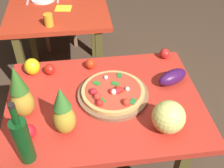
{
  "coord_description": "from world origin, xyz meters",
  "views": [
    {
      "loc": [
        -0.11,
        -1.14,
        1.87
      ],
      "look_at": [
        0.05,
        0.07,
        0.8
      ],
      "focal_mm": 44.68,
      "sensor_mm": 36.0,
      "label": 1
    }
  ],
  "objects_px": {
    "tomato_at_corner": "(165,53)",
    "fork_utensil": "(28,0)",
    "tomato_by_bottle": "(29,131)",
    "napkin_folded": "(63,8)",
    "tomato_beside_pepper": "(90,64)",
    "drinking_glass_juice": "(49,20)",
    "pineapple_right": "(63,113)",
    "tomato_near_board": "(50,69)",
    "background_table": "(59,22)",
    "bell_pepper": "(32,67)",
    "pizza_board": "(113,94)",
    "pizza": "(113,92)",
    "display_table": "(105,112)",
    "eggplant": "(173,77)",
    "wine_bottle": "(23,140)",
    "dining_chair": "(56,8)",
    "pineapple_left": "(20,94)",
    "melon": "(169,117)"
  },
  "relations": [
    {
      "from": "napkin_folded",
      "to": "tomato_by_bottle",
      "type": "bearing_deg",
      "value": -96.66
    },
    {
      "from": "background_table",
      "to": "pineapple_left",
      "type": "bearing_deg",
      "value": -96.75
    },
    {
      "from": "tomato_at_corner",
      "to": "background_table",
      "type": "bearing_deg",
      "value": 131.82
    },
    {
      "from": "tomato_beside_pepper",
      "to": "dining_chair",
      "type": "bearing_deg",
      "value": 101.09
    },
    {
      "from": "eggplant",
      "to": "fork_utensil",
      "type": "relative_size",
      "value": 1.11
    },
    {
      "from": "dining_chair",
      "to": "pizza",
      "type": "xyz_separation_m",
      "value": [
        0.4,
        -1.78,
        0.31
      ]
    },
    {
      "from": "wine_bottle",
      "to": "napkin_folded",
      "type": "relative_size",
      "value": 2.53
    },
    {
      "from": "background_table",
      "to": "pizza",
      "type": "distance_m",
      "value": 1.23
    },
    {
      "from": "wine_bottle",
      "to": "fork_utensil",
      "type": "height_order",
      "value": "wine_bottle"
    },
    {
      "from": "melon",
      "to": "bell_pepper",
      "type": "distance_m",
      "value": 0.91
    },
    {
      "from": "melon",
      "to": "tomato_at_corner",
      "type": "relative_size",
      "value": 2.45
    },
    {
      "from": "dining_chair",
      "to": "tomato_near_board",
      "type": "xyz_separation_m",
      "value": [
        0.03,
        -1.52,
        0.3
      ]
    },
    {
      "from": "eggplant",
      "to": "napkin_folded",
      "type": "bearing_deg",
      "value": 120.71
    },
    {
      "from": "pizza_board",
      "to": "napkin_folded",
      "type": "relative_size",
      "value": 2.93
    },
    {
      "from": "background_table",
      "to": "wine_bottle",
      "type": "bearing_deg",
      "value": -93.97
    },
    {
      "from": "pizza",
      "to": "eggplant",
      "type": "relative_size",
      "value": 1.82
    },
    {
      "from": "wine_bottle",
      "to": "tomato_by_bottle",
      "type": "xyz_separation_m",
      "value": [
        -0.0,
        0.13,
        -0.1
      ]
    },
    {
      "from": "pineapple_right",
      "to": "tomato_near_board",
      "type": "height_order",
      "value": "pineapple_right"
    },
    {
      "from": "pineapple_right",
      "to": "tomato_at_corner",
      "type": "relative_size",
      "value": 4.19
    },
    {
      "from": "pizza",
      "to": "fork_utensil",
      "type": "distance_m",
      "value": 1.53
    },
    {
      "from": "background_table",
      "to": "bell_pepper",
      "type": "bearing_deg",
      "value": -98.72
    },
    {
      "from": "display_table",
      "to": "pizza_board",
      "type": "xyz_separation_m",
      "value": [
        0.05,
        0.02,
        0.11
      ]
    },
    {
      "from": "pizza_board",
      "to": "tomato_by_bottle",
      "type": "bearing_deg",
      "value": -152.38
    },
    {
      "from": "pineapple_right",
      "to": "tomato_at_corner",
      "type": "bearing_deg",
      "value": 39.64
    },
    {
      "from": "pizza_board",
      "to": "melon",
      "type": "bearing_deg",
      "value": -48.79
    },
    {
      "from": "display_table",
      "to": "tomato_by_bottle",
      "type": "height_order",
      "value": "tomato_by_bottle"
    },
    {
      "from": "pizza_board",
      "to": "pizza",
      "type": "height_order",
      "value": "pizza"
    },
    {
      "from": "pizza",
      "to": "wine_bottle",
      "type": "relative_size",
      "value": 1.03
    },
    {
      "from": "pineapple_left",
      "to": "drinking_glass_juice",
      "type": "bearing_deg",
      "value": 84.7
    },
    {
      "from": "pineapple_left",
      "to": "tomato_by_bottle",
      "type": "height_order",
      "value": "pineapple_left"
    },
    {
      "from": "tomato_near_board",
      "to": "tomato_by_bottle",
      "type": "bearing_deg",
      "value": -99.56
    },
    {
      "from": "pineapple_left",
      "to": "pineapple_right",
      "type": "xyz_separation_m",
      "value": [
        0.22,
        -0.15,
        -0.01
      ]
    },
    {
      "from": "tomato_at_corner",
      "to": "fork_utensil",
      "type": "distance_m",
      "value": 1.46
    },
    {
      "from": "bell_pepper",
      "to": "drinking_glass_juice",
      "type": "xyz_separation_m",
      "value": [
        0.08,
        0.61,
        0.0
      ]
    },
    {
      "from": "pizza_board",
      "to": "tomato_beside_pepper",
      "type": "height_order",
      "value": "tomato_beside_pepper"
    },
    {
      "from": "pineapple_right",
      "to": "tomato_near_board",
      "type": "bearing_deg",
      "value": 101.32
    },
    {
      "from": "eggplant",
      "to": "tomato_near_board",
      "type": "bearing_deg",
      "value": 165.68
    },
    {
      "from": "tomato_beside_pepper",
      "to": "fork_utensil",
      "type": "xyz_separation_m",
      "value": [
        -0.51,
        1.1,
        -0.03
      ]
    },
    {
      "from": "wine_bottle",
      "to": "fork_utensil",
      "type": "distance_m",
      "value": 1.77
    },
    {
      "from": "bell_pepper",
      "to": "tomato_near_board",
      "type": "height_order",
      "value": "bell_pepper"
    },
    {
      "from": "tomato_near_board",
      "to": "fork_utensil",
      "type": "relative_size",
      "value": 0.38
    },
    {
      "from": "wine_bottle",
      "to": "tomato_beside_pepper",
      "type": "xyz_separation_m",
      "value": [
        0.34,
        0.65,
        -0.1
      ]
    },
    {
      "from": "background_table",
      "to": "bell_pepper",
      "type": "distance_m",
      "value": 0.91
    },
    {
      "from": "display_table",
      "to": "wine_bottle",
      "type": "xyz_separation_m",
      "value": [
        -0.4,
        -0.34,
        0.23
      ]
    },
    {
      "from": "tomato_at_corner",
      "to": "tomato_near_board",
      "type": "bearing_deg",
      "value": -174.49
    },
    {
      "from": "tomato_beside_pepper",
      "to": "drinking_glass_juice",
      "type": "bearing_deg",
      "value": 115.66
    },
    {
      "from": "pineapple_left",
      "to": "bell_pepper",
      "type": "height_order",
      "value": "pineapple_left"
    },
    {
      "from": "wine_bottle",
      "to": "pineapple_right",
      "type": "distance_m",
      "value": 0.23
    },
    {
      "from": "tomato_by_bottle",
      "to": "napkin_folded",
      "type": "relative_size",
      "value": 0.53
    },
    {
      "from": "eggplant",
      "to": "tomato_by_bottle",
      "type": "distance_m",
      "value": 0.88
    }
  ]
}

